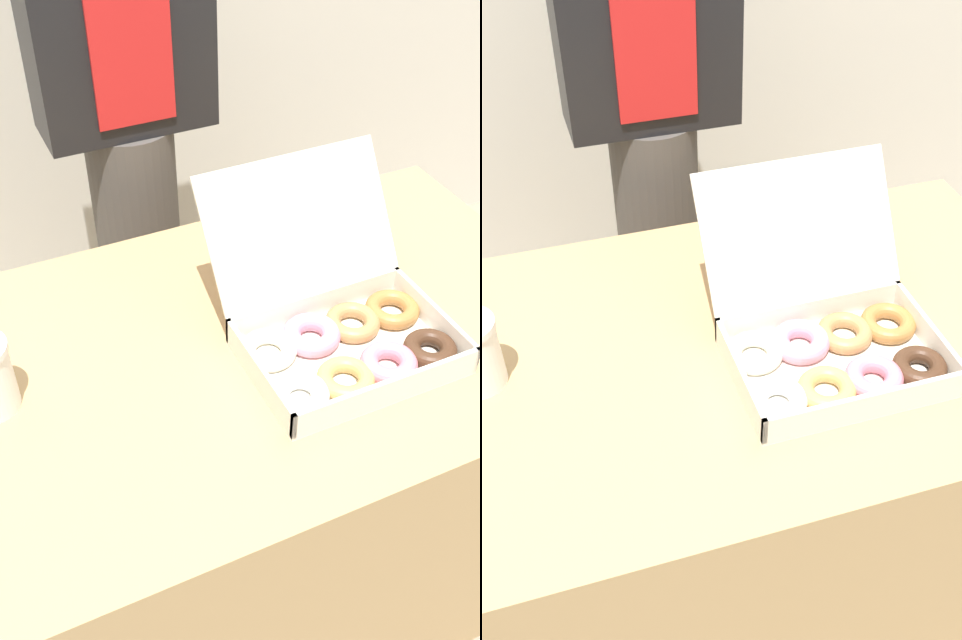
% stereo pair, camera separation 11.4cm
% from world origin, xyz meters
% --- Properties ---
extents(ground_plane, '(14.00, 14.00, 0.00)m').
position_xyz_m(ground_plane, '(0.00, 0.00, 0.00)').
color(ground_plane, gray).
extents(table, '(1.13, 0.75, 0.72)m').
position_xyz_m(table, '(0.00, 0.00, 0.36)').
color(table, tan).
rests_on(table, ground_plane).
extents(donut_box, '(0.36, 0.38, 0.26)m').
position_xyz_m(donut_box, '(0.08, -0.08, 0.76)').
color(donut_box, white).
rests_on(donut_box, table).
extents(person_customer, '(0.37, 0.21, 1.59)m').
position_xyz_m(person_customer, '(-0.05, 0.63, 0.87)').
color(person_customer, '#4C4742').
rests_on(person_customer, ground_plane).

